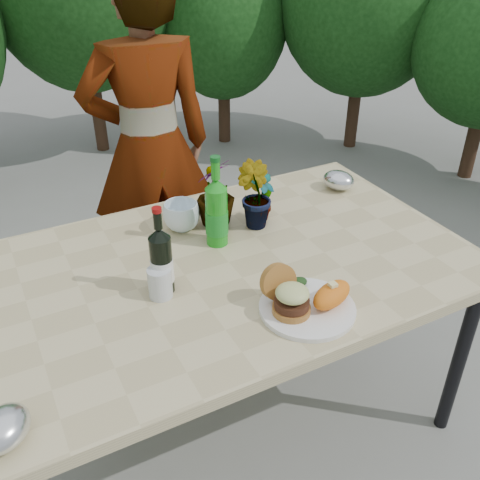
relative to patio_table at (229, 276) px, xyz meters
name	(u,v)px	position (x,y,z in m)	size (l,w,h in m)	color
ground	(231,416)	(0.00, 0.00, -0.69)	(80.00, 80.00, 0.00)	slate
patio_table	(229,276)	(0.00, 0.00, 0.00)	(1.60, 1.00, 0.75)	#C6B784
shrub_hedge	(97,43)	(0.06, 1.68, 0.44)	(6.86, 5.07, 2.17)	#382316
dinner_plate	(307,308)	(0.09, -0.33, 0.06)	(0.28, 0.28, 0.01)	white
burger_stack	(288,296)	(0.04, -0.31, 0.12)	(0.11, 0.16, 0.11)	#B7722D
sweet_potato	(332,295)	(0.16, -0.35, 0.10)	(0.15, 0.08, 0.06)	orange
grilled_veg	(295,284)	(0.11, -0.23, 0.09)	(0.08, 0.05, 0.03)	olive
wine_bottle	(161,261)	(-0.24, -0.04, 0.16)	(0.07, 0.07, 0.28)	black
sparkling_water	(217,213)	(0.02, 0.13, 0.18)	(0.08, 0.08, 0.32)	#1B971C
plastic_cup	(160,283)	(-0.26, -0.07, 0.10)	(0.07, 0.07, 0.10)	silver
seedling_left	(263,196)	(0.24, 0.19, 0.16)	(0.10, 0.07, 0.20)	#286121
seedling_mid	(254,195)	(0.19, 0.18, 0.18)	(0.13, 0.11, 0.24)	#255B1F
seedling_right	(215,193)	(0.07, 0.25, 0.18)	(0.14, 0.14, 0.25)	#26551D
blue_bowl	(181,216)	(-0.05, 0.27, 0.11)	(0.13, 0.13, 0.10)	white
foil_packet_left	(3,429)	(-0.74, -0.39, 0.10)	(0.13, 0.11, 0.08)	silver
foil_packet_right	(338,180)	(0.64, 0.27, 0.10)	(0.13, 0.11, 0.08)	silver
person	(150,148)	(0.05, 0.91, 0.12)	(0.59, 0.39, 1.62)	#906848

